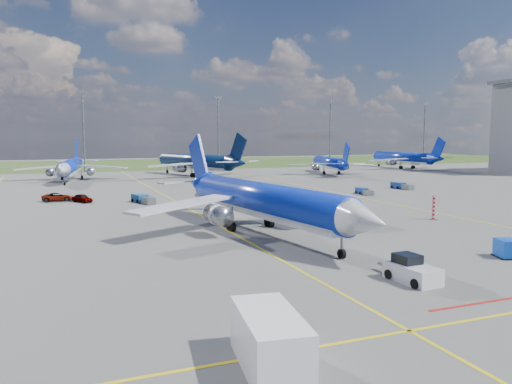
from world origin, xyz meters
name	(u,v)px	position (x,y,z in m)	size (l,w,h in m)	color
ground	(264,251)	(0.00, 0.00, 0.00)	(400.00, 400.00, 0.00)	#545451
grass_strip	(108,164)	(0.00, 150.00, 0.00)	(400.00, 80.00, 0.01)	#2D4719
taxiway_lines	(190,209)	(0.17, 27.70, 0.01)	(60.25, 160.00, 0.02)	yellow
floodlight_masts	(154,129)	(10.00, 110.00, 12.56)	(202.20, 0.50, 22.70)	slate
warning_post	(434,207)	(26.00, 8.00, 1.50)	(0.50, 0.50, 3.00)	red
bg_jet_nnw	(71,181)	(-14.41, 82.99, 0.00)	(27.46, 36.05, 9.44)	#0D2CBF
bg_jet_n	(195,176)	(15.92, 85.48, 0.00)	(31.61, 41.48, 10.86)	#081D44
bg_jet_ne	(329,174)	(52.57, 79.89, 0.00)	(25.71, 33.75, 8.84)	#0D2CBF
bg_jet_ene	(402,168)	(86.25, 91.77, 0.00)	(28.96, 38.01, 9.95)	#0D2CBF
main_airliner	(262,233)	(3.03, 7.76, 0.00)	(29.76, 39.06, 10.23)	#0D2CBF
pushback_tug	(411,271)	(6.03, -12.63, 0.76)	(2.36, 5.62, 1.88)	silver
uld_container	(507,249)	(18.17, -9.87, 0.77)	(1.54, 1.92, 1.54)	#0D44BE
service_van	(270,341)	(-8.48, -21.15, 1.24)	(2.48, 5.63, 2.48)	white
service_car_a	(82,198)	(-13.68, 41.06, 0.66)	(1.55, 3.86, 1.31)	#999999
service_car_b	(57,197)	(-17.30, 44.08, 0.65)	(2.17, 4.70, 1.31)	#999999
service_car_c	(204,191)	(6.66, 43.40, 0.73)	(2.04, 5.01, 1.45)	#999999
baggage_tug_w	(364,192)	(33.30, 34.13, 0.50)	(1.81, 4.92, 1.08)	navy
baggage_tug_c	(143,199)	(-5.02, 36.91, 0.59)	(3.08, 5.77, 1.25)	#1A579C
baggage_tug_e	(401,186)	(45.32, 39.23, 0.57)	(1.62, 5.45, 1.22)	navy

